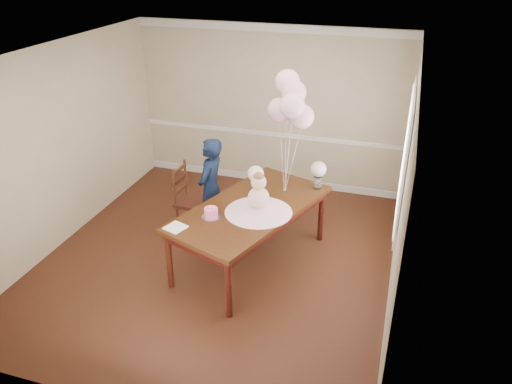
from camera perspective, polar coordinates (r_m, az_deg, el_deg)
name	(u,v)px	position (r m, az deg, el deg)	size (l,w,h in m)	color
floor	(218,258)	(6.82, -4.35, -7.56)	(4.50, 5.00, 0.00)	black
ceiling	(210,56)	(5.74, -5.32, 15.24)	(4.50, 5.00, 0.02)	white
wall_back	(270,108)	(8.37, 1.58, 9.56)	(4.50, 0.02, 2.70)	tan
wall_front	(100,289)	(4.26, -17.41, -10.53)	(4.50, 0.02, 2.70)	tan
wall_left	(59,147)	(7.25, -21.61, 4.81)	(0.02, 5.00, 2.70)	tan
wall_right	(403,192)	(5.77, 16.47, 0.03)	(0.02, 5.00, 2.70)	tan
chair_rail_trim	(269,134)	(8.51, 1.52, 6.65)	(4.50, 0.02, 0.07)	silver
crown_molding	(271,28)	(8.07, 1.68, 18.24)	(4.50, 0.02, 0.12)	silver
baseboard_trim	(269,179)	(8.84, 1.46, 1.53)	(4.50, 0.02, 0.12)	silver
window_frame	(405,158)	(6.14, 16.71, 3.74)	(0.02, 1.66, 1.56)	silver
window_blinds	(404,158)	(6.14, 16.54, 3.77)	(0.01, 1.50, 1.40)	silver
dining_table_top	(251,208)	(6.33, -0.63, -1.88)	(1.11, 2.22, 0.06)	black
table_apron	(251,214)	(6.37, -0.62, -2.53)	(1.00, 2.11, 0.11)	black
table_leg_fl	(169,260)	(6.18, -9.89, -7.65)	(0.08, 0.08, 0.78)	black
table_leg_fr	(229,289)	(5.65, -3.15, -10.98)	(0.08, 0.08, 0.78)	black
table_leg_bl	(267,197)	(7.49, 1.27, -0.61)	(0.08, 0.08, 0.78)	black
table_leg_br	(321,216)	(7.06, 7.44, -2.70)	(0.08, 0.08, 0.78)	black
baby_skirt	(259,208)	(6.16, 0.29, -1.84)	(0.84, 0.84, 0.11)	#F9B7CE
baby_torso	(259,198)	(6.09, 0.29, -0.66)	(0.27, 0.27, 0.27)	#FFA1C8
baby_head	(259,182)	(6.00, 0.30, 1.12)	(0.19, 0.19, 0.19)	beige
baby_hair	(259,177)	(5.97, 0.30, 1.70)	(0.13, 0.13, 0.13)	brown
cake_platter	(211,217)	(6.10, -5.13, -2.82)	(0.24, 0.24, 0.01)	silver
birthday_cake	(211,212)	(6.07, -5.15, -2.33)	(0.17, 0.17, 0.11)	#F94EA2
cake_flower_a	(211,207)	(6.04, -5.18, -1.73)	(0.03, 0.03, 0.03)	white
cake_flower_b	(214,207)	(6.03, -4.81, -1.74)	(0.03, 0.03, 0.03)	white
rose_vase_near	(256,187)	(6.60, -0.04, 0.55)	(0.11, 0.11, 0.18)	white
roses_near	(256,174)	(6.51, -0.04, 2.12)	(0.21, 0.21, 0.21)	#FFD5DF
rose_vase_far	(318,183)	(6.77, 7.05, 1.06)	(0.11, 0.11, 0.18)	white
roses_far	(318,169)	(6.69, 7.15, 2.60)	(0.21, 0.21, 0.21)	beige
napkin	(176,227)	(5.93, -9.17, -4.02)	(0.22, 0.22, 0.01)	white
balloon_weight	(285,191)	(6.69, 3.29, 0.17)	(0.04, 0.04, 0.02)	silver
balloon_a	(280,110)	(6.33, 2.70, 9.33)	(0.31, 0.31, 0.31)	#D899AD
balloon_b	(292,106)	(6.14, 4.17, 9.81)	(0.31, 0.31, 0.31)	#FFB4CE
balloon_c	(294,93)	(6.29, 4.35, 11.27)	(0.31, 0.31, 0.31)	#EDA7BE
balloon_d	(288,82)	(6.34, 3.63, 12.45)	(0.31, 0.31, 0.31)	#FFB4CC
balloon_e	(302,117)	(6.28, 5.27, 8.56)	(0.31, 0.31, 0.31)	#FFB4D0
balloon_ribbon_a	(282,158)	(6.52, 2.99, 3.95)	(0.00, 0.00, 0.93)	silver
balloon_ribbon_b	(288,156)	(6.43, 3.68, 4.09)	(0.00, 0.00, 1.04)	silver
balloon_ribbon_c	(289,150)	(6.49, 3.77, 4.86)	(0.00, 0.00, 1.15)	white
balloon_ribbon_d	(286,144)	(6.51, 3.43, 5.46)	(0.00, 0.00, 1.26)	white
balloon_ribbon_e	(293,161)	(6.50, 4.22, 3.56)	(0.00, 0.00, 0.88)	white
dining_chair_seat	(193,202)	(7.29, -7.18, -1.15)	(0.44, 0.44, 0.05)	black
chair_leg_fl	(178,220)	(7.34, -8.94, -3.13)	(0.04, 0.04, 0.43)	#391A0F
chair_leg_fr	(200,224)	(7.19, -6.44, -3.65)	(0.04, 0.04, 0.43)	#3B1310
chair_leg_bl	(189,208)	(7.61, -7.67, -1.88)	(0.04, 0.04, 0.43)	#371C0F
chair_leg_br	(210,213)	(7.47, -5.24, -2.35)	(0.04, 0.04, 0.43)	#36190E
chair_back_post_l	(174,187)	(7.11, -9.38, 0.52)	(0.04, 0.04, 0.55)	#3C1A10
chair_back_post_r	(186,177)	(7.39, -8.05, 1.68)	(0.04, 0.04, 0.55)	#3D1C10
chair_slat_low	(180,190)	(7.30, -8.64, 0.27)	(0.03, 0.40, 0.05)	#3E2010
chair_slat_mid	(180,180)	(7.23, -8.72, 1.40)	(0.03, 0.40, 0.05)	black
chair_slat_top	(179,170)	(7.16, -8.81, 2.54)	(0.03, 0.40, 0.05)	#361E0E
woman	(211,189)	(6.97, -5.17, 0.34)	(0.54, 0.36, 1.49)	black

